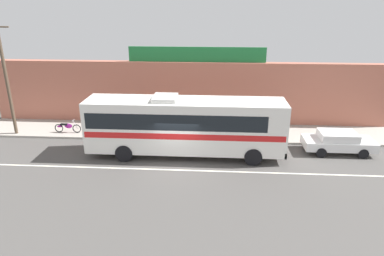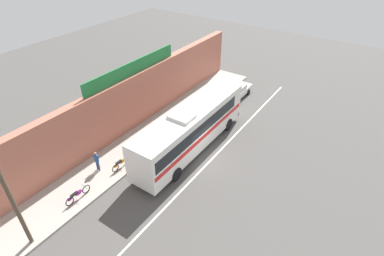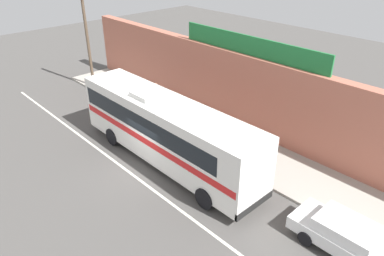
{
  "view_description": "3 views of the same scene",
  "coord_description": "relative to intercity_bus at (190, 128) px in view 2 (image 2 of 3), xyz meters",
  "views": [
    {
      "loc": [
        2.11,
        -18.44,
        9.14
      ],
      "look_at": [
        0.73,
        2.43,
        1.38
      ],
      "focal_mm": 32.45,
      "sensor_mm": 36.0,
      "label": 1
    },
    {
      "loc": [
        -15.66,
        -9.69,
        15.32
      ],
      "look_at": [
        0.45,
        1.27,
        1.95
      ],
      "focal_mm": 28.47,
      "sensor_mm": 36.0,
      "label": 2
    },
    {
      "loc": [
        13.35,
        -8.99,
        10.97
      ],
      "look_at": [
        1.17,
        2.43,
        1.97
      ],
      "focal_mm": 33.75,
      "sensor_mm": 36.0,
      "label": 3
    }
  ],
  "objects": [
    {
      "name": "parked_car",
      "position": [
        9.69,
        1.03,
        -1.33
      ],
      "size": [
        4.35,
        1.87,
        1.37
      ],
      "color": "silver",
      "rests_on": "ground_plane"
    },
    {
      "name": "storefront_facade",
      "position": [
        -0.3,
        6.04,
        0.33
      ],
      "size": [
        30.0,
        0.7,
        4.8
      ],
      "primitive_type": "cube",
      "color": "#B26651",
      "rests_on": "ground_plane"
    },
    {
      "name": "motorcycle_green",
      "position": [
        -8.69,
        2.98,
        -1.5
      ],
      "size": [
        1.94,
        0.56,
        0.94
      ],
      "color": "black",
      "rests_on": "sidewalk_slab"
    },
    {
      "name": "utility_pole",
      "position": [
        -12.3,
        2.58,
        2.19
      ],
      "size": [
        1.6,
        0.22,
        7.96
      ],
      "color": "brown",
      "rests_on": "sidewalk_slab"
    },
    {
      "name": "motorcycle_orange",
      "position": [
        -4.84,
        2.88,
        -1.5
      ],
      "size": [
        1.86,
        0.56,
        0.94
      ],
      "color": "black",
      "rests_on": "sidewalk_slab"
    },
    {
      "name": "storefront_billboard",
      "position": [
        0.46,
        6.04,
        3.28
      ],
      "size": [
        10.15,
        0.12,
        1.1
      ],
      "primitive_type": "cube",
      "color": "#1E7538",
      "rests_on": "storefront_facade"
    },
    {
      "name": "ground_plane",
      "position": [
        -0.3,
        -1.31,
        -2.07
      ],
      "size": [
        70.0,
        70.0,
        0.0
      ],
      "primitive_type": "plane",
      "color": "#4F4C49"
    },
    {
      "name": "sidewalk_slab",
      "position": [
        -0.3,
        3.89,
        -2.0
      ],
      "size": [
        30.0,
        3.6,
        0.14
      ],
      "primitive_type": "cube",
      "color": "#A8A399",
      "rests_on": "ground_plane"
    },
    {
      "name": "pedestrian_by_curb",
      "position": [
        -6.0,
        4.07,
        -0.98
      ],
      "size": [
        0.3,
        0.48,
        1.63
      ],
      "color": "navy",
      "rests_on": "sidewalk_slab"
    },
    {
      "name": "road_center_stripe",
      "position": [
        -0.3,
        -2.11,
        -2.06
      ],
      "size": [
        30.0,
        0.14,
        0.01
      ],
      "primitive_type": "cube",
      "color": "silver",
      "rests_on": "ground_plane"
    },
    {
      "name": "intercity_bus",
      "position": [
        0.0,
        0.0,
        0.0
      ],
      "size": [
        11.98,
        2.59,
        3.78
      ],
      "color": "white",
      "rests_on": "ground_plane"
    }
  ]
}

